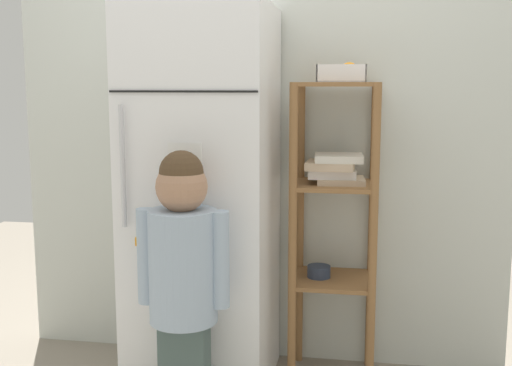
# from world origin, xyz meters

# --- Properties ---
(kitchen_wall_back) EXTENTS (2.36, 0.03, 2.17)m
(kitchen_wall_back) POSITION_xyz_m (0.00, 0.35, 1.08)
(kitchen_wall_back) COLOR silver
(kitchen_wall_back) RESTS_ON ground
(refrigerator) EXTENTS (0.59, 0.64, 1.67)m
(refrigerator) POSITION_xyz_m (-0.19, 0.02, 0.83)
(refrigerator) COLOR white
(refrigerator) RESTS_ON ground
(child_standing) EXTENTS (0.35, 0.26, 1.10)m
(child_standing) POSITION_xyz_m (-0.16, -0.41, 0.67)
(child_standing) COLOR #475B57
(child_standing) RESTS_ON ground
(pantry_shelf_unit) EXTENTS (0.37, 0.36, 1.35)m
(pantry_shelf_unit) POSITION_xyz_m (0.38, 0.14, 0.83)
(pantry_shelf_unit) COLOR olive
(pantry_shelf_unit) RESTS_ON ground
(fruit_bin) EXTENTS (0.21, 0.14, 0.08)m
(fruit_bin) POSITION_xyz_m (0.41, 0.13, 1.38)
(fruit_bin) COLOR white
(fruit_bin) RESTS_ON pantry_shelf_unit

